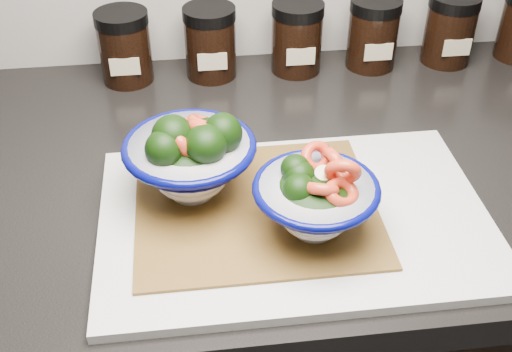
{
  "coord_description": "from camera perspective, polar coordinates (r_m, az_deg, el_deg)",
  "views": [
    {
      "loc": [
        -0.17,
        0.77,
        1.4
      ],
      "look_at": [
        -0.1,
        1.34,
        0.96
      ],
      "focal_mm": 45.0,
      "sensor_mm": 36.0,
      "label": 1
    }
  ],
  "objects": [
    {
      "name": "countertop",
      "position": [
        0.87,
        5.33,
        0.82
      ],
      "size": [
        3.5,
        0.6,
        0.04
      ],
      "primitive_type": "cube",
      "color": "black",
      "rests_on": "cabinet"
    },
    {
      "name": "cutting_board",
      "position": [
        0.75,
        3.42,
        -3.75
      ],
      "size": [
        0.45,
        0.3,
        0.01
      ],
      "primitive_type": "cube",
      "color": "silver",
      "rests_on": "countertop"
    },
    {
      "name": "bamboo_mat",
      "position": [
        0.75,
        0.0,
        -2.78
      ],
      "size": [
        0.28,
        0.24,
        0.0
      ],
      "primitive_type": "cube",
      "color": "olive",
      "rests_on": "cutting_board"
    },
    {
      "name": "bowl_left",
      "position": [
        0.74,
        -5.79,
        1.69
      ],
      "size": [
        0.16,
        0.16,
        0.11
      ],
      "rotation": [
        0.0,
        0.0,
        0.05
      ],
      "color": "white",
      "rests_on": "bamboo_mat"
    },
    {
      "name": "bowl_right",
      "position": [
        0.7,
        5.27,
        -2.03
      ],
      "size": [
        0.14,
        0.14,
        0.11
      ],
      "rotation": [
        0.0,
        0.0,
        0.04
      ],
      "color": "white",
      "rests_on": "bamboo_mat"
    },
    {
      "name": "spice_jar_a",
      "position": [
        1.03,
        -11.59,
        11.19
      ],
      "size": [
        0.08,
        0.08,
        0.11
      ],
      "color": "black",
      "rests_on": "countertop"
    },
    {
      "name": "spice_jar_b",
      "position": [
        1.02,
        -4.08,
        11.79
      ],
      "size": [
        0.08,
        0.08,
        0.11
      ],
      "color": "black",
      "rests_on": "countertop"
    },
    {
      "name": "spice_jar_c",
      "position": [
        1.04,
        3.65,
        12.2
      ],
      "size": [
        0.08,
        0.08,
        0.11
      ],
      "color": "black",
      "rests_on": "countertop"
    },
    {
      "name": "spice_jar_d",
      "position": [
        1.07,
        10.36,
        12.38
      ],
      "size": [
        0.08,
        0.08,
        0.11
      ],
      "color": "black",
      "rests_on": "countertop"
    },
    {
      "name": "spice_jar_e",
      "position": [
        1.11,
        16.85,
        12.4
      ],
      "size": [
        0.08,
        0.08,
        0.11
      ],
      "color": "black",
      "rests_on": "countertop"
    }
  ]
}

